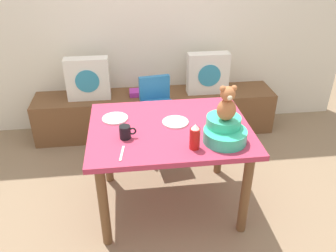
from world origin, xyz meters
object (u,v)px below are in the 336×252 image
object	(u,v)px
ketchup_bottle	(195,137)
dining_table	(170,139)
pillow_floral_left	(88,79)
dinner_plate_far	(175,122)
coffee_mug	(125,132)
highchair	(158,107)
teddy_bear	(227,104)
book_stack	(139,93)
pillow_floral_right	(208,73)
infant_seat_teal	(224,131)
dinner_plate_near	(115,118)

from	to	relation	value
ketchup_bottle	dining_table	bearing A→B (deg)	112.88
pillow_floral_left	dinner_plate_far	distance (m)	1.36
pillow_floral_left	coffee_mug	size ratio (longest dim) A/B	3.67
highchair	teddy_bear	size ratio (longest dim) A/B	3.16
book_stack	dinner_plate_far	world-z (taller)	dinner_plate_far
pillow_floral_right	dining_table	bearing A→B (deg)	-115.39
pillow_floral_right	coffee_mug	size ratio (longest dim) A/B	3.67
highchair	ketchup_bottle	bearing A→B (deg)	-82.25
infant_seat_teal	coffee_mug	size ratio (longest dim) A/B	2.75
book_stack	ketchup_bottle	xyz separation A→B (m)	(0.31, -1.51, 0.34)
pillow_floral_left	ketchup_bottle	bearing A→B (deg)	-61.08
book_stack	coffee_mug	bearing A→B (deg)	-96.37
book_stack	pillow_floral_left	bearing A→B (deg)	-177.68
dining_table	ketchup_bottle	world-z (taller)	ketchup_bottle
pillow_floral_left	dinner_plate_near	world-z (taller)	pillow_floral_left
pillow_floral_left	dinner_plate_near	distance (m)	1.06
coffee_mug	pillow_floral_right	bearing A→B (deg)	55.71
infant_seat_teal	book_stack	bearing A→B (deg)	110.28
book_stack	highchair	size ratio (longest dim) A/B	0.25
pillow_floral_left	dinner_plate_near	size ratio (longest dim) A/B	2.20
teddy_bear	pillow_floral_right	bearing A→B (deg)	81.47
infant_seat_teal	dinner_plate_near	distance (m)	0.86
pillow_floral_right	dining_table	world-z (taller)	pillow_floral_right
infant_seat_teal	dinner_plate_near	xyz separation A→B (m)	(-0.76, 0.40, -0.07)
dinner_plate_near	infant_seat_teal	bearing A→B (deg)	-27.76
coffee_mug	dinner_plate_near	bearing A→B (deg)	105.05
dining_table	dinner_plate_near	xyz separation A→B (m)	(-0.40, 0.17, 0.11)
highchair	infant_seat_teal	xyz separation A→B (m)	(0.37, -1.00, 0.29)
highchair	dinner_plate_far	world-z (taller)	highchair
infant_seat_teal	teddy_bear	world-z (taller)	teddy_bear
infant_seat_teal	dinner_plate_far	size ratio (longest dim) A/B	1.65
pillow_floral_left	infant_seat_teal	size ratio (longest dim) A/B	1.33
dining_table	dinner_plate_far	bearing A→B (deg)	47.73
book_stack	highchair	bearing A→B (deg)	-69.82
pillow_floral_right	book_stack	world-z (taller)	pillow_floral_right
pillow_floral_left	dining_table	distance (m)	1.38
dining_table	dinner_plate_near	bearing A→B (deg)	156.98
dinner_plate_far	coffee_mug	bearing A→B (deg)	-155.26
coffee_mug	book_stack	bearing A→B (deg)	83.63
teddy_bear	dining_table	bearing A→B (deg)	147.18
dining_table	book_stack	bearing A→B (deg)	98.40
dining_table	infant_seat_teal	size ratio (longest dim) A/B	3.62
book_stack	coffee_mug	size ratio (longest dim) A/B	1.67
pillow_floral_right	coffee_mug	distance (m)	1.58
teddy_bear	infant_seat_teal	bearing A→B (deg)	90.00
teddy_bear	dinner_plate_near	bearing A→B (deg)	152.21
ketchup_bottle	dinner_plate_far	distance (m)	0.38
book_stack	teddy_bear	size ratio (longest dim) A/B	0.80
ketchup_bottle	coffee_mug	distance (m)	0.49
coffee_mug	ketchup_bottle	bearing A→B (deg)	-22.26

